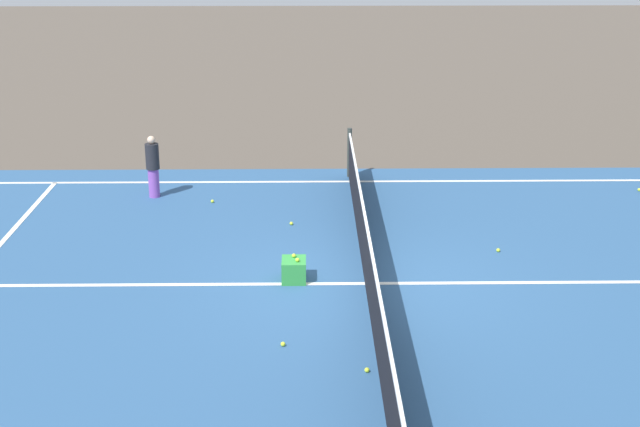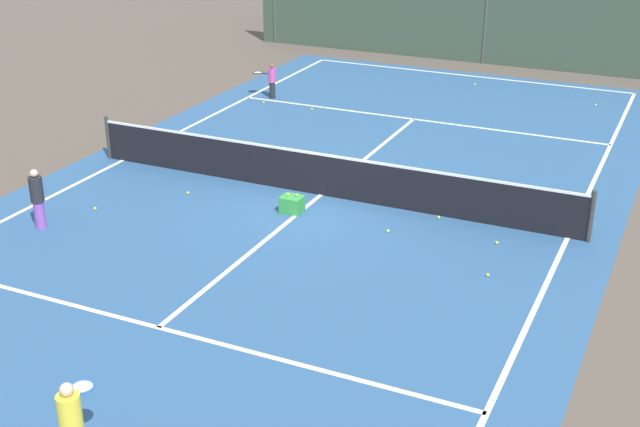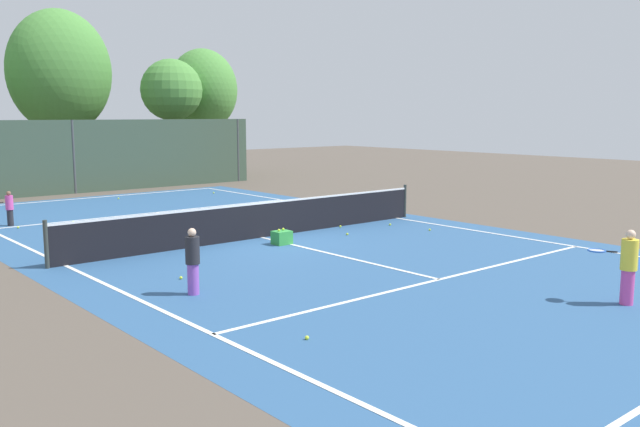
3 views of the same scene
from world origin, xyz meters
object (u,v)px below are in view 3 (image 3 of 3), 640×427
at_px(tennis_ball_1, 430,230).
at_px(tennis_ball_11, 119,198).
at_px(tennis_ball_10, 177,231).
at_px(tennis_ball_2, 73,222).
at_px(tennis_ball_9, 198,257).
at_px(player_2, 627,266).
at_px(tennis_ball_8, 360,222).
at_px(player_0, 8,208).
at_px(tennis_ball_5, 347,234).
at_px(player_1, 193,261).
at_px(tennis_ball_7, 214,193).
at_px(tennis_ball_0, 307,338).
at_px(tennis_ball_12, 18,227).
at_px(ball_crate, 282,238).
at_px(tennis_ball_6, 340,226).
at_px(tennis_ball_4, 390,224).
at_px(tennis_ball_3, 181,278).

bearing_deg(tennis_ball_1, tennis_ball_11, 106.35).
bearing_deg(tennis_ball_10, tennis_ball_11, 77.16).
bearing_deg(tennis_ball_2, tennis_ball_9, -87.55).
relative_size(player_2, tennis_ball_8, 20.92).
bearing_deg(tennis_ball_10, player_0, 128.85).
xyz_separation_m(tennis_ball_1, tennis_ball_5, (-2.36, 1.06, 0.00)).
bearing_deg(player_1, tennis_ball_7, 57.22).
distance_m(tennis_ball_5, tennis_ball_9, 4.87).
height_order(tennis_ball_0, tennis_ball_11, same).
relative_size(tennis_ball_1, tennis_ball_11, 1.00).
xyz_separation_m(tennis_ball_2, tennis_ball_12, (-1.67, 0.06, 0.00)).
relative_size(ball_crate, tennis_ball_6, 7.00).
height_order(player_1, tennis_ball_9, player_1).
xyz_separation_m(player_1, ball_crate, (4.35, 2.94, -0.48)).
xyz_separation_m(tennis_ball_1, tennis_ball_10, (-5.80, 4.72, 0.00)).
height_order(tennis_ball_4, tennis_ball_10, same).
distance_m(tennis_ball_0, tennis_ball_3, 4.70).
bearing_deg(tennis_ball_11, player_0, -142.31).
bearing_deg(tennis_ball_1, tennis_ball_6, 126.87).
height_order(tennis_ball_3, tennis_ball_11, same).
relative_size(tennis_ball_0, tennis_ball_9, 1.00).
bearing_deg(ball_crate, tennis_ball_3, -156.66).
relative_size(player_2, tennis_ball_6, 20.92).
bearing_deg(tennis_ball_2, tennis_ball_3, -96.66).
height_order(tennis_ball_4, tennis_ball_9, same).
height_order(ball_crate, tennis_ball_7, ball_crate).
xyz_separation_m(tennis_ball_2, tennis_ball_5, (5.18, -7.27, 0.00)).
bearing_deg(tennis_ball_7, player_1, -122.78).
height_order(player_1, tennis_ball_6, player_1).
bearing_deg(tennis_ball_4, player_1, -160.01).
bearing_deg(player_2, tennis_ball_3, 127.15).
xyz_separation_m(player_0, tennis_ball_7, (9.40, 3.34, -0.54)).
bearing_deg(tennis_ball_9, tennis_ball_11, 74.51).
bearing_deg(tennis_ball_11, tennis_ball_6, -78.49).
relative_size(player_1, ball_crate, 2.80).
bearing_deg(tennis_ball_9, tennis_ball_4, 2.79).
relative_size(player_1, tennis_ball_6, 19.59).
height_order(player_0, player_2, player_2).
xyz_separation_m(player_0, tennis_ball_2, (1.74, -0.69, -0.54)).
height_order(player_1, ball_crate, player_1).
relative_size(player_2, tennis_ball_4, 20.92).
xyz_separation_m(tennis_ball_0, tennis_ball_11, (5.11, 18.41, 0.00)).
bearing_deg(player_0, tennis_ball_10, -51.15).
bearing_deg(tennis_ball_0, tennis_ball_1, 30.12).
bearing_deg(tennis_ball_3, tennis_ball_6, 21.18).
bearing_deg(tennis_ball_3, player_2, -52.85).
height_order(player_2, ball_crate, player_2).
height_order(tennis_ball_7, tennis_ball_8, same).
height_order(tennis_ball_2, tennis_ball_6, same).
xyz_separation_m(player_0, tennis_ball_5, (6.91, -7.97, -0.54)).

